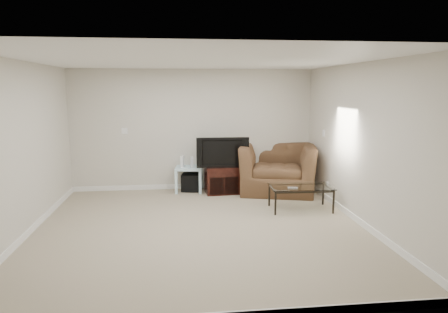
{
  "coord_description": "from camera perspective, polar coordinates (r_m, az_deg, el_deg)",
  "views": [
    {
      "loc": [
        -0.3,
        -5.81,
        2.11
      ],
      "look_at": [
        0.5,
        1.2,
        0.9
      ],
      "focal_mm": 32.0,
      "sensor_mm": 36.0,
      "label": 1
    }
  ],
  "objects": [
    {
      "name": "remote",
      "position": [
        6.94,
        9.79,
        -4.41
      ],
      "size": [
        0.17,
        0.08,
        0.02
      ],
      "primitive_type": "cube",
      "rotation": [
        0.0,
        0.0,
        -0.21
      ],
      "color": "#B2B2B7",
      "rests_on": "coffee_table"
    },
    {
      "name": "plate_right_outlet",
      "position": [
        7.85,
        14.52,
        -3.92
      ],
      "size": [
        0.02,
        0.08,
        0.12
      ],
      "primitive_type": "cube",
      "color": "white",
      "rests_on": "wall_right"
    },
    {
      "name": "wall_right",
      "position": [
        6.51,
        19.06,
        1.6
      ],
      "size": [
        0.02,
        5.0,
        2.5
      ],
      "primitive_type": "cube",
      "color": "silver",
      "rests_on": "ground"
    },
    {
      "name": "wall_left",
      "position": [
        6.27,
        -26.98,
        0.78
      ],
      "size": [
        0.02,
        5.0,
        2.5
      ],
      "primitive_type": "cube",
      "color": "silver",
      "rests_on": "ground"
    },
    {
      "name": "game_case",
      "position": [
        8.2,
        -4.61,
        -0.79
      ],
      "size": [
        0.06,
        0.15,
        0.2
      ],
      "primitive_type": "cube",
      "rotation": [
        0.0,
        0.0,
        0.03
      ],
      "color": "silver",
      "rests_on": "side_table"
    },
    {
      "name": "dvd_player",
      "position": [
        8.04,
        -0.23,
        -2.08
      ],
      "size": [
        0.4,
        0.29,
        0.05
      ],
      "primitive_type": "cube",
      "rotation": [
        0.0,
        0.0,
        0.07
      ],
      "color": "black",
      "rests_on": "tv_stand"
    },
    {
      "name": "tv_stand",
      "position": [
        8.12,
        -0.28,
        -3.31
      ],
      "size": [
        0.7,
        0.51,
        0.56
      ],
      "primitive_type": null,
      "rotation": [
        0.0,
        0.0,
        0.07
      ],
      "color": "black",
      "rests_on": "floor"
    },
    {
      "name": "floor",
      "position": [
        6.19,
        -3.39,
        -10.23
      ],
      "size": [
        5.0,
        5.0,
        0.0
      ],
      "primitive_type": "plane",
      "color": "tan",
      "rests_on": "ground"
    },
    {
      "name": "television",
      "position": [
        7.98,
        -0.25,
        0.7
      ],
      "size": [
        0.97,
        0.21,
        0.6
      ],
      "primitive_type": "imported",
      "rotation": [
        0.0,
        0.0,
        -0.01
      ],
      "color": "black",
      "rests_on": "tv_stand"
    },
    {
      "name": "plate_back",
      "position": [
        8.41,
        -14.02,
        3.58
      ],
      "size": [
        0.12,
        0.02,
        0.12
      ],
      "primitive_type": "cube",
      "color": "white",
      "rests_on": "wall_back"
    },
    {
      "name": "plate_right_switch",
      "position": [
        7.96,
        14.05,
        3.24
      ],
      "size": [
        0.02,
        0.09,
        0.13
      ],
      "primitive_type": "cube",
      "color": "white",
      "rests_on": "wall_right"
    },
    {
      "name": "ceiling",
      "position": [
        5.83,
        -3.64,
        13.55
      ],
      "size": [
        5.0,
        5.0,
        0.0
      ],
      "primitive_type": "plane",
      "color": "white",
      "rests_on": "ground"
    },
    {
      "name": "recliner",
      "position": [
        8.24,
        7.65,
        -0.53
      ],
      "size": [
        1.7,
        1.32,
        1.31
      ],
      "primitive_type": "imported",
      "rotation": [
        0.0,
        0.0,
        -0.26
      ],
      "color": "#4C3121",
      "rests_on": "floor"
    },
    {
      "name": "subwoofer",
      "position": [
        8.34,
        -4.77,
        -3.67
      ],
      "size": [
        0.42,
        0.42,
        0.35
      ],
      "primitive_type": "cube",
      "rotation": [
        0.0,
        0.0,
        -0.19
      ],
      "color": "black",
      "rests_on": "floor"
    },
    {
      "name": "side_table",
      "position": [
        8.3,
        -5.0,
        -3.2
      ],
      "size": [
        0.59,
        0.59,
        0.51
      ],
      "primitive_type": null,
      "rotation": [
        0.0,
        0.0,
        -0.11
      ],
      "color": "silver",
      "rests_on": "floor"
    },
    {
      "name": "game_console",
      "position": [
        8.22,
        -5.95,
        -0.68
      ],
      "size": [
        0.09,
        0.18,
        0.24
      ],
      "primitive_type": "cube",
      "rotation": [
        0.0,
        0.0,
        -0.22
      ],
      "color": "white",
      "rests_on": "side_table"
    },
    {
      "name": "coffee_table",
      "position": [
        7.16,
        10.86,
        -5.84
      ],
      "size": [
        1.09,
        0.64,
        0.42
      ],
      "primitive_type": null,
      "rotation": [
        0.0,
        0.0,
        -0.03
      ],
      "color": "black",
      "rests_on": "floor"
    },
    {
      "name": "wall_back",
      "position": [
        8.36,
        -4.43,
        3.8
      ],
      "size": [
        5.0,
        0.02,
        2.5
      ],
      "primitive_type": "cube",
      "color": "silver",
      "rests_on": "ground"
    }
  ]
}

